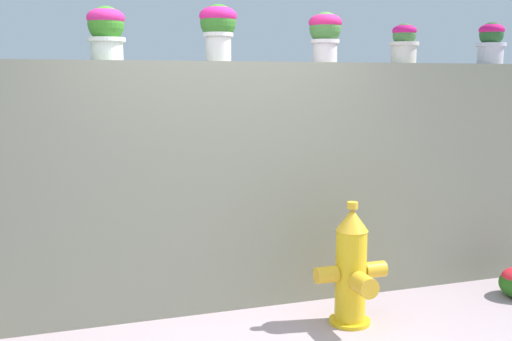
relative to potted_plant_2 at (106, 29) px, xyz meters
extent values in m
cube|color=gray|center=(0.84, -0.03, -1.23)|extent=(5.94, 0.37, 1.99)
cylinder|color=silver|center=(0.00, 0.00, -0.15)|extent=(0.24, 0.24, 0.17)
cylinder|color=silver|center=(0.00, 0.00, -0.08)|extent=(0.28, 0.28, 0.03)
sphere|color=#317520|center=(0.00, 0.00, 0.03)|extent=(0.27, 0.27, 0.27)
ellipsoid|color=#C01F6A|center=(0.00, 0.00, 0.08)|extent=(0.28, 0.28, 0.15)
cylinder|color=beige|center=(0.86, 0.01, -0.12)|extent=(0.20, 0.20, 0.23)
cylinder|color=beige|center=(0.86, 0.01, -0.02)|extent=(0.24, 0.24, 0.03)
sphere|color=#2E6821|center=(0.86, 0.01, 0.07)|extent=(0.28, 0.28, 0.28)
ellipsoid|color=#C21A68|center=(0.86, 0.01, 0.12)|extent=(0.30, 0.30, 0.15)
cylinder|color=beige|center=(1.76, -0.02, -0.14)|extent=(0.20, 0.20, 0.19)
cylinder|color=beige|center=(1.76, -0.02, -0.06)|extent=(0.24, 0.24, 0.03)
sphere|color=#3D7032|center=(1.76, -0.02, 0.05)|extent=(0.26, 0.26, 0.26)
ellipsoid|color=#C81C5E|center=(1.76, -0.02, 0.10)|extent=(0.28, 0.28, 0.14)
cylinder|color=beige|center=(2.52, 0.00, -0.14)|extent=(0.22, 0.22, 0.18)
cylinder|color=beige|center=(2.52, 0.00, -0.06)|extent=(0.26, 0.26, 0.03)
sphere|color=#407137|center=(2.52, 0.00, 0.01)|extent=(0.20, 0.20, 0.20)
ellipsoid|color=#C4166A|center=(2.52, 0.00, 0.05)|extent=(0.21, 0.21, 0.11)
cylinder|color=silver|center=(3.41, -0.03, -0.14)|extent=(0.23, 0.23, 0.19)
cylinder|color=silver|center=(3.41, -0.03, -0.05)|extent=(0.27, 0.27, 0.03)
sphere|color=#285828|center=(3.41, -0.03, 0.04)|extent=(0.22, 0.22, 0.22)
ellipsoid|color=#CC1465|center=(3.41, -0.03, 0.08)|extent=(0.23, 0.23, 0.12)
cylinder|color=yellow|center=(1.69, -0.72, -2.20)|extent=(0.32, 0.32, 0.03)
cylinder|color=yellow|center=(1.69, -0.72, -1.86)|extent=(0.23, 0.23, 0.73)
cone|color=gold|center=(1.69, -0.72, -1.41)|extent=(0.25, 0.25, 0.17)
cylinder|color=gold|center=(1.69, -0.72, -1.30)|extent=(0.08, 0.08, 0.05)
cylinder|color=gold|center=(1.49, -0.72, -1.81)|extent=(0.17, 0.12, 0.12)
cylinder|color=gold|center=(1.89, -0.72, -1.81)|extent=(0.17, 0.12, 0.12)
cylinder|color=gold|center=(1.69, -0.93, -1.85)|extent=(0.15, 0.19, 0.15)
camera|label=1|loc=(-0.33, -4.62, -0.37)|focal=41.69mm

